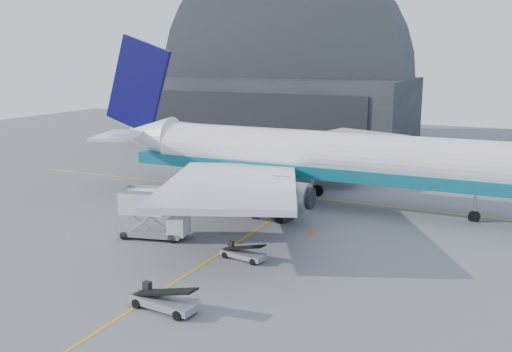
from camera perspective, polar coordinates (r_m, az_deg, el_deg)
The scene contains 9 objects.
ground at distance 49.38m, azimuth -2.95°, elevation -7.32°, with size 200.00×200.00×0.00m, color #565659.
taxi_lines at distance 60.31m, azimuth 2.75°, elevation -3.71°, with size 80.00×42.12×0.02m.
hangar at distance 114.99m, azimuth 2.67°, elevation 8.59°, with size 50.00×28.30×28.00m.
airliner at distance 63.95m, azimuth 4.64°, elevation 2.04°, with size 54.16×52.52×19.01m.
catering_truck at distance 52.53m, azimuth -10.45°, elevation -3.82°, with size 6.66×3.69×4.33m.
pushback_tug at distance 58.02m, azimuth 1.76°, elevation -3.62°, with size 4.36×2.91×1.89m.
belt_loader_a at distance 38.58m, azimuth -9.25°, elevation -12.23°, with size 5.10×2.17×1.92m.
belt_loader_b at distance 46.88m, azimuth -1.35°, elevation -7.75°, with size 4.19×1.98×1.57m.
traffic_cone at distance 53.54m, azimuth 5.59°, elevation -5.53°, with size 0.37×0.37×0.54m.
Camera 1 is at (22.14, -41.02, 16.30)m, focal length 40.00 mm.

